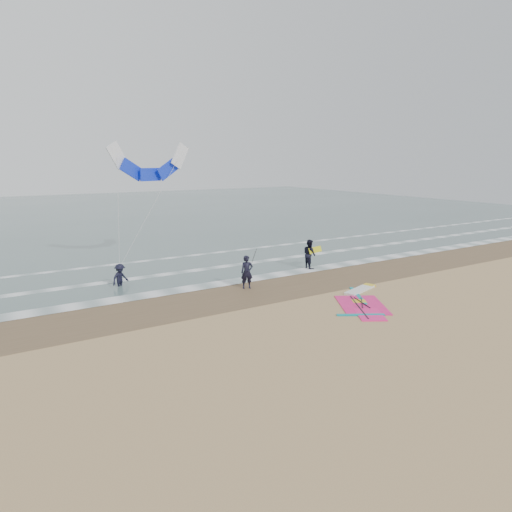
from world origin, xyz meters
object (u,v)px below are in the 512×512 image
person_walking (309,254)px  surf_kite (150,165)px  person_wading (120,272)px  windsurf_rig (362,301)px  person_standing (247,272)px

person_walking → surf_kite: (-8.41, 6.57, 5.79)m
person_wading → person_walking: bearing=-36.8°
windsurf_rig → person_wading: size_ratio=3.13×
windsurf_rig → person_standing: person_standing is taller
surf_kite → person_wading: bearing=-128.9°
person_wading → surf_kite: (3.57, 4.43, 5.93)m
person_wading → surf_kite: size_ratio=0.23×
person_walking → person_wading: size_ratio=1.16×
surf_kite → windsurf_rig: bearing=-65.6°
person_wading → person_standing: bearing=-61.3°
person_walking → person_wading: person_walking is taller
person_standing → person_walking: (6.01, 1.99, 0.04)m
person_wading → surf_kite: 8.22m
person_standing → person_walking: bearing=36.5°
windsurf_rig → person_wading: (-9.81, 9.29, 0.81)m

